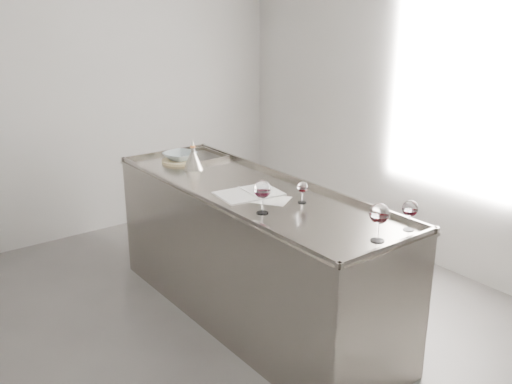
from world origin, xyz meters
TOP-DOWN VIEW (x-y plane):
  - room_shell at (0.00, 0.00)m, footprint 4.54×5.04m
  - counter at (0.50, 0.30)m, footprint 0.77×2.42m
  - wine_glass_left at (0.30, -0.09)m, footprint 0.10×0.10m
  - wine_glass_middle at (0.52, -0.78)m, footprint 0.11×0.11m
  - wine_glass_right at (0.77, -0.78)m, footprint 0.09×0.09m
  - wine_glass_small at (0.61, -0.09)m, footprint 0.07×0.07m
  - notebook at (0.44, 0.24)m, footprint 0.44×0.33m
  - loose_paper_top at (0.47, 0.09)m, footprint 0.32×0.34m
  - trivet at (0.48, 1.20)m, footprint 0.33×0.33m
  - ceramic_bowl at (0.48, 1.20)m, footprint 0.29×0.29m
  - wine_funnel at (0.46, 0.96)m, footprint 0.15×0.15m

SIDE VIEW (x-z plane):
  - counter at x=0.50m, z-range -0.01..0.96m
  - loose_paper_top at x=0.47m, z-range 0.94..0.94m
  - notebook at x=0.44m, z-range 0.94..0.95m
  - trivet at x=0.48m, z-range 0.94..0.96m
  - ceramic_bowl at x=0.48m, z-range 0.96..1.02m
  - wine_funnel at x=0.46m, z-range 0.90..1.12m
  - wine_glass_small at x=0.61m, z-range 0.97..1.11m
  - wine_glass_right at x=0.77m, z-range 0.98..1.15m
  - wine_glass_left at x=0.30m, z-range 0.98..1.19m
  - wine_glass_middle at x=0.52m, z-range 0.98..1.19m
  - room_shell at x=0.00m, z-range -0.02..2.82m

